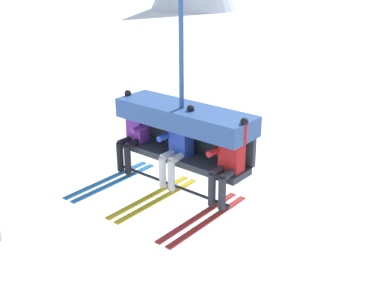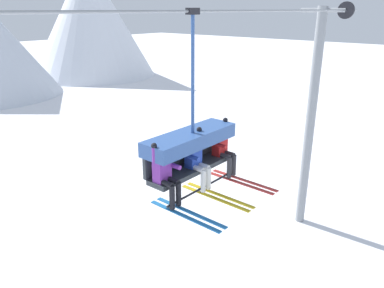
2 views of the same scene
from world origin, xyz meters
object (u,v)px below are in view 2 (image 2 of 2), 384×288
Objects in this scene: chairlift_chair at (190,144)px; skier_blue at (198,160)px; lift_tower_far at (311,118)px; skier_purple at (166,174)px; skier_red at (224,148)px.

chairlift_chair is 2.10× the size of skier_blue.
lift_tower_far reaches higher than skier_blue.
skier_purple is (-0.93, -0.21, -0.30)m from chairlift_chair.
lift_tower_far is at bearing 5.95° from skier_purple.
chairlift_chair is 0.37m from skier_blue.
skier_purple is at bearing 180.00° from skier_red.
skier_red is (0.93, 0.00, 0.00)m from skier_blue.
lift_tower_far is at bearing 5.12° from chairlift_chair.
lift_tower_far reaches higher than skier_red.
lift_tower_far is at bearing 7.52° from skier_red.
chairlift_chair reaches higher than skier_blue.
skier_purple is (-8.86, -0.92, 0.97)m from lift_tower_far.
skier_red is (0.93, -0.21, -0.30)m from chairlift_chair.
skier_purple is 0.94m from skier_blue.
skier_red is at bearing 0.00° from skier_blue.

